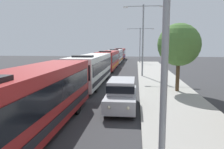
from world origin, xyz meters
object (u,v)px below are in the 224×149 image
Objects in this scene: roadside_tree at (179,45)px; streetlamp_far at (140,41)px; bus_second_in_line at (92,68)px; bus_rear at (120,53)px; streetlamp_mid at (143,34)px; bus_lead at (34,99)px; bus_fourth_in_line at (116,56)px; white_suv at (122,93)px; bus_middle at (108,60)px.

streetlamp_far is at bearing 95.21° from roadside_tree.
bus_rear is at bearing 90.00° from bus_second_in_line.
streetlamp_mid is (5.40, 5.86, 3.80)m from bus_second_in_line.
bus_lead is 12.99m from roadside_tree.
bus_second_in_line and bus_fourth_in_line have the same top height.
white_suv is (3.70, -47.22, -0.65)m from bus_rear.
bus_fourth_in_line is 34.75m from white_suv.
bus_fourth_in_line is (-0.00, 39.04, -0.00)m from bus_lead.
bus_second_in_line is 13.31m from bus_middle.
bus_lead is at bearing -129.82° from roadside_tree.
streetlamp_mid reaches higher than bus_second_in_line.
roadside_tree is (8.17, -29.24, 2.42)m from bus_fourth_in_line.
bus_second_in_line is 38.91m from bus_rear.
bus_rear is 1.83× the size of roadside_tree.
bus_lead is 1.01× the size of bus_fourth_in_line.
bus_lead is at bearing -129.40° from white_suv.
roadside_tree is (4.48, 5.30, 3.08)m from white_suv.
bus_second_in_line is 1.16× the size of bus_rear.
streetlamp_mid is at bearing -54.05° from bus_middle.
bus_lead is 51.72m from bus_rear.
bus_middle is 1.50× the size of streetlamp_far.
roadside_tree is at bearing -74.38° from bus_fourth_in_line.
bus_second_in_line is at bearing -132.63° from streetlamp_mid.
streetlamp_far reaches higher than roadside_tree.
bus_fourth_in_line is 1.45× the size of streetlamp_far.
bus_middle is 2.32× the size of white_suv.
bus_second_in_line is 1.37× the size of streetlamp_mid.
white_suv is at bearing -66.00° from bus_second_in_line.
bus_fourth_in_line is at bearing 105.62° from roadside_tree.
streetlamp_far is (5.40, -11.50, 3.26)m from bus_rear.
roadside_tree is at bearing -20.19° from bus_second_in_line.
bus_second_in_line is at bearing 159.81° from roadside_tree.
streetlamp_far is at bearing 87.28° from white_suv.
bus_lead is 40.71m from streetlamp_far.
white_suv is at bearing -92.72° from streetlamp_far.
bus_lead is 5.86m from white_suv.
streetlamp_mid is (5.40, 18.67, 3.81)m from bus_lead.
bus_lead is at bearing -90.00° from bus_rear.
streetlamp_far reaches higher than white_suv.
bus_middle is 9.95m from streetlamp_mid.
bus_second_in_line is 1.08× the size of bus_fourth_in_line.
streetlamp_far is at bearing -64.85° from bus_rear.
bus_lead is 1.46× the size of streetlamp_far.
bus_rear is 2.10× the size of white_suv.
bus_second_in_line is at bearing -101.14° from streetlamp_far.
bus_rear is at bearing 99.28° from streetlamp_mid.
bus_fourth_in_line is at bearing 90.00° from bus_lead.
streetlamp_mid reaches higher than streetlamp_far.
roadside_tree reaches higher than bus_middle.
roadside_tree is (2.78, -30.42, -0.84)m from streetlamp_far.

